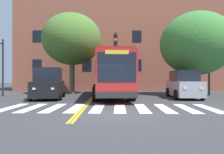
{
  "coord_description": "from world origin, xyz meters",
  "views": [
    {
      "loc": [
        -0.13,
        -9.75,
        1.64
      ],
      "look_at": [
        -0.01,
        8.15,
        1.7
      ],
      "focal_mm": 35.0,
      "sensor_mm": 36.0,
      "label": 1
    }
  ],
  "objects_px": {
    "car_black_near_lane": "(49,84)",
    "street_tree_curbside_small": "(72,39)",
    "car_silver_far_lane": "(184,85)",
    "street_tree_curbside_large": "(196,44)",
    "city_bus": "(110,74)",
    "traffic_light_overhead": "(116,53)",
    "traffic_light_near_corner": "(215,50)"
  },
  "relations": [
    {
      "from": "street_tree_curbside_large",
      "to": "street_tree_curbside_small",
      "type": "height_order",
      "value": "street_tree_curbside_small"
    },
    {
      "from": "car_black_near_lane",
      "to": "city_bus",
      "type": "bearing_deg",
      "value": 20.85
    },
    {
      "from": "city_bus",
      "to": "street_tree_curbside_small",
      "type": "xyz_separation_m",
      "value": [
        -3.9,
        3.38,
        3.63
      ]
    },
    {
      "from": "traffic_light_near_corner",
      "to": "street_tree_curbside_large",
      "type": "distance_m",
      "value": 1.9
    },
    {
      "from": "city_bus",
      "to": "car_black_near_lane",
      "type": "height_order",
      "value": "city_bus"
    },
    {
      "from": "street_tree_curbside_small",
      "to": "traffic_light_overhead",
      "type": "bearing_deg",
      "value": -27.11
    },
    {
      "from": "car_silver_far_lane",
      "to": "street_tree_curbside_large",
      "type": "relative_size",
      "value": 0.54
    },
    {
      "from": "traffic_light_near_corner",
      "to": "street_tree_curbside_small",
      "type": "xyz_separation_m",
      "value": [
        -13.15,
        3.2,
        1.53
      ]
    },
    {
      "from": "traffic_light_near_corner",
      "to": "street_tree_curbside_small",
      "type": "bearing_deg",
      "value": 166.33
    },
    {
      "from": "car_black_near_lane",
      "to": "traffic_light_overhead",
      "type": "relative_size",
      "value": 0.82
    },
    {
      "from": "traffic_light_overhead",
      "to": "street_tree_curbside_large",
      "type": "height_order",
      "value": "street_tree_curbside_large"
    },
    {
      "from": "car_black_near_lane",
      "to": "traffic_light_overhead",
      "type": "height_order",
      "value": "traffic_light_overhead"
    },
    {
      "from": "car_silver_far_lane",
      "to": "traffic_light_near_corner",
      "type": "xyz_separation_m",
      "value": [
        3.33,
        1.61,
        2.99
      ]
    },
    {
      "from": "car_black_near_lane",
      "to": "traffic_light_near_corner",
      "type": "bearing_deg",
      "value": 8.17
    },
    {
      "from": "traffic_light_near_corner",
      "to": "street_tree_curbside_large",
      "type": "height_order",
      "value": "street_tree_curbside_large"
    },
    {
      "from": "traffic_light_near_corner",
      "to": "traffic_light_overhead",
      "type": "xyz_separation_m",
      "value": [
        -8.73,
        0.93,
        -0.12
      ]
    },
    {
      "from": "car_silver_far_lane",
      "to": "traffic_light_overhead",
      "type": "xyz_separation_m",
      "value": [
        -5.4,
        2.54,
        2.87
      ]
    },
    {
      "from": "car_black_near_lane",
      "to": "street_tree_curbside_small",
      "type": "height_order",
      "value": "street_tree_curbside_small"
    },
    {
      "from": "car_black_near_lane",
      "to": "traffic_light_near_corner",
      "type": "relative_size",
      "value": 0.81
    },
    {
      "from": "city_bus",
      "to": "street_tree_curbside_large",
      "type": "height_order",
      "value": "street_tree_curbside_large"
    },
    {
      "from": "traffic_light_overhead",
      "to": "street_tree_curbside_small",
      "type": "bearing_deg",
      "value": 152.89
    },
    {
      "from": "street_tree_curbside_large",
      "to": "car_black_near_lane",
      "type": "bearing_deg",
      "value": -165.86
    },
    {
      "from": "city_bus",
      "to": "car_silver_far_lane",
      "type": "height_order",
      "value": "city_bus"
    },
    {
      "from": "traffic_light_overhead",
      "to": "car_silver_far_lane",
      "type": "bearing_deg",
      "value": -25.19
    },
    {
      "from": "street_tree_curbside_large",
      "to": "city_bus",
      "type": "bearing_deg",
      "value": -170.1
    },
    {
      "from": "car_black_near_lane",
      "to": "street_tree_curbside_large",
      "type": "relative_size",
      "value": 0.54
    },
    {
      "from": "car_silver_far_lane",
      "to": "traffic_light_near_corner",
      "type": "relative_size",
      "value": 0.81
    },
    {
      "from": "traffic_light_overhead",
      "to": "street_tree_curbside_large",
      "type": "relative_size",
      "value": 0.66
    },
    {
      "from": "traffic_light_overhead",
      "to": "street_tree_curbside_small",
      "type": "relative_size",
      "value": 0.7
    },
    {
      "from": "traffic_light_near_corner",
      "to": "street_tree_curbside_small",
      "type": "distance_m",
      "value": 13.62
    },
    {
      "from": "traffic_light_overhead",
      "to": "city_bus",
      "type": "bearing_deg",
      "value": -115.08
    },
    {
      "from": "street_tree_curbside_large",
      "to": "traffic_light_overhead",
      "type": "bearing_deg",
      "value": -177.86
    }
  ]
}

